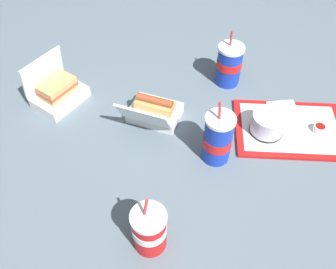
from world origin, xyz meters
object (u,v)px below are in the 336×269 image
clamshell_hotdog_right (154,111)px  soda_cup_right (229,64)px  soda_cup_front (149,230)px  clamshell_sandwich_center (57,91)px  plastic_fork (319,141)px  food_tray (290,129)px  soda_cup_center (218,139)px  ketchup_cup (319,128)px  cake_container (268,124)px

clamshell_hotdog_right → soda_cup_right: 0.35m
soda_cup_front → clamshell_sandwich_center: bearing=-46.5°
plastic_fork → soda_cup_front: soda_cup_front is taller
clamshell_hotdog_right → soda_cup_right: (-0.23, -0.25, 0.04)m
food_tray → soda_cup_front: bearing=52.6°
plastic_fork → clamshell_hotdog_right: size_ratio=0.51×
soda_cup_front → soda_cup_center: 0.35m
food_tray → clamshell_sandwich_center: size_ratio=1.83×
soda_cup_right → soda_cup_front: bearing=78.7°
food_tray → clamshell_hotdog_right: (0.47, 0.04, 0.03)m
ketchup_cup → clamshell_sandwich_center: bearing=1.1°
food_tray → clamshell_sandwich_center: (0.83, 0.01, 0.04)m
cake_container → soda_cup_front: soda_cup_front is taller
clamshell_hotdog_right → plastic_fork: bearing=179.4°
clamshell_sandwich_center → soda_cup_center: bearing=165.6°
food_tray → soda_cup_right: size_ratio=1.82×
plastic_fork → soda_cup_center: bearing=32.1°
food_tray → soda_cup_center: 0.30m
ketchup_cup → plastic_fork: bearing=88.3°
food_tray → cake_container: (0.08, 0.03, 0.04)m
cake_container → clamshell_hotdog_right: (0.39, 0.01, -0.01)m
cake_container → clamshell_sandwich_center: (0.75, -0.02, -0.00)m
clamshell_sandwich_center → soda_cup_right: bearing=-159.1°
cake_container → soda_cup_right: 0.29m
plastic_fork → cake_container: bearing=7.1°
cake_container → clamshell_sandwich_center: size_ratio=0.52×
clamshell_hotdog_right → ketchup_cup: bearing=-175.7°
soda_cup_front → plastic_fork: bearing=-136.2°
soda_cup_center → soda_cup_right: soda_cup_center is taller
cake_container → clamshell_hotdog_right: clamshell_hotdog_right is taller
plastic_fork → clamshell_hotdog_right: (0.56, -0.01, 0.02)m
clamshell_hotdog_right → soda_cup_front: (-0.09, 0.45, 0.03)m
cake_container → soda_cup_front: size_ratio=0.56×
clamshell_sandwich_center → soda_cup_center: size_ratio=0.92×
soda_cup_center → soda_cup_right: (-0.00, -0.38, -0.00)m
soda_cup_front → soda_cup_center: soda_cup_center is taller
cake_container → plastic_fork: size_ratio=1.04×
ketchup_cup → soda_cup_right: (0.33, -0.21, 0.06)m
clamshell_hotdog_right → soda_cup_center: (-0.23, 0.13, 0.05)m
ketchup_cup → clamshell_sandwich_center: (0.92, 0.02, 0.02)m
food_tray → soda_cup_front: (0.38, 0.49, 0.07)m
plastic_fork → clamshell_hotdog_right: 0.56m
plastic_fork → clamshell_sandwich_center: clamshell_sandwich_center is taller
clamshell_hotdog_right → soda_cup_center: soda_cup_center is taller
clamshell_hotdog_right → clamshell_sandwich_center: 0.36m
ketchup_cup → soda_cup_front: size_ratio=0.20×
food_tray → cake_container: bearing=20.7°
ketchup_cup → cake_container: bearing=10.9°
food_tray → cake_container: cake_container is taller
cake_container → soda_cup_center: size_ratio=0.48×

